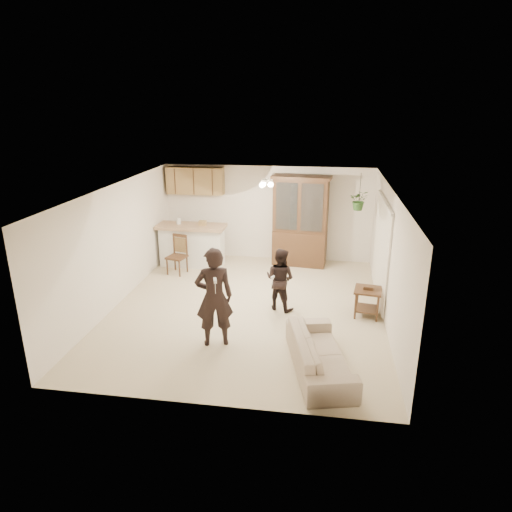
# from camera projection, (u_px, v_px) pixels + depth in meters

# --- Properties ---
(floor) EXTENTS (6.50, 6.50, 0.00)m
(floor) POSITION_uv_depth(u_px,v_px,m) (248.00, 308.00, 9.52)
(floor) COLOR beige
(floor) RESTS_ON ground
(ceiling) EXTENTS (5.50, 6.50, 0.02)m
(ceiling) POSITION_uv_depth(u_px,v_px,m) (247.00, 189.00, 8.71)
(ceiling) COLOR silver
(ceiling) RESTS_ON wall_back
(wall_back) EXTENTS (5.50, 0.02, 2.50)m
(wall_back) POSITION_uv_depth(u_px,v_px,m) (268.00, 213.00, 12.15)
(wall_back) COLOR white
(wall_back) RESTS_ON ground
(wall_front) EXTENTS (5.50, 0.02, 2.50)m
(wall_front) POSITION_uv_depth(u_px,v_px,m) (206.00, 326.00, 6.07)
(wall_front) COLOR white
(wall_front) RESTS_ON ground
(wall_left) EXTENTS (0.02, 6.50, 2.50)m
(wall_left) POSITION_uv_depth(u_px,v_px,m) (117.00, 245.00, 9.50)
(wall_left) COLOR white
(wall_left) RESTS_ON ground
(wall_right) EXTENTS (0.02, 6.50, 2.50)m
(wall_right) POSITION_uv_depth(u_px,v_px,m) (389.00, 258.00, 8.72)
(wall_right) COLOR white
(wall_right) RESTS_ON ground
(breakfast_bar) EXTENTS (1.60, 0.55, 1.00)m
(breakfast_bar) POSITION_uv_depth(u_px,v_px,m) (192.00, 247.00, 11.82)
(breakfast_bar) COLOR silver
(breakfast_bar) RESTS_ON floor
(bar_top) EXTENTS (1.75, 0.70, 0.08)m
(bar_top) POSITION_uv_depth(u_px,v_px,m) (191.00, 226.00, 11.64)
(bar_top) COLOR #9D7E5E
(bar_top) RESTS_ON breakfast_bar
(upper_cabinets) EXTENTS (1.50, 0.34, 0.70)m
(upper_cabinets) POSITION_uv_depth(u_px,v_px,m) (195.00, 181.00, 11.98)
(upper_cabinets) COLOR brown
(upper_cabinets) RESTS_ON wall_back
(vertical_blinds) EXTENTS (0.06, 2.30, 2.10)m
(vertical_blinds) POSITION_uv_depth(u_px,v_px,m) (381.00, 250.00, 9.62)
(vertical_blinds) COLOR silver
(vertical_blinds) RESTS_ON wall_right
(ceiling_fixture) EXTENTS (0.36, 0.36, 0.20)m
(ceiling_fixture) POSITION_uv_depth(u_px,v_px,m) (265.00, 184.00, 9.83)
(ceiling_fixture) COLOR #FFE7BF
(ceiling_fixture) RESTS_ON ceiling
(hanging_plant) EXTENTS (0.43, 0.37, 0.48)m
(hanging_plant) POSITION_uv_depth(u_px,v_px,m) (359.00, 200.00, 10.84)
(hanging_plant) COLOR #234E1F
(hanging_plant) RESTS_ON ceiling
(plant_cord) EXTENTS (0.01, 0.01, 0.65)m
(plant_cord) POSITION_uv_depth(u_px,v_px,m) (360.00, 187.00, 10.73)
(plant_cord) COLOR black
(plant_cord) RESTS_ON ceiling
(sofa) EXTENTS (1.15, 1.99, 0.73)m
(sofa) POSITION_uv_depth(u_px,v_px,m) (320.00, 349.00, 7.22)
(sofa) COLOR beige
(sofa) RESTS_ON floor
(adult) EXTENTS (0.76, 0.61, 1.80)m
(adult) POSITION_uv_depth(u_px,v_px,m) (214.00, 297.00, 7.83)
(adult) COLOR black
(adult) RESTS_ON floor
(child) EXTENTS (0.80, 0.73, 1.35)m
(child) POSITION_uv_depth(u_px,v_px,m) (280.00, 278.00, 9.27)
(child) COLOR black
(child) RESTS_ON floor
(china_hutch) EXTENTS (1.53, 0.73, 2.33)m
(china_hutch) POSITION_uv_depth(u_px,v_px,m) (300.00, 222.00, 11.69)
(china_hutch) COLOR #332012
(china_hutch) RESTS_ON floor
(side_table) EXTENTS (0.60, 0.60, 0.64)m
(side_table) POSITION_uv_depth(u_px,v_px,m) (367.00, 302.00, 9.06)
(side_table) COLOR #332012
(side_table) RESTS_ON floor
(chair_bar) EXTENTS (0.52, 0.52, 0.97)m
(chair_bar) POSITION_uv_depth(u_px,v_px,m) (177.00, 263.00, 11.32)
(chair_bar) COLOR #332012
(chair_bar) RESTS_ON floor
(chair_hutch_left) EXTENTS (0.59, 0.59, 1.15)m
(chair_hutch_left) POSITION_uv_depth(u_px,v_px,m) (290.00, 251.00, 12.04)
(chair_hutch_left) COLOR #332012
(chair_hutch_left) RESTS_ON floor
(chair_hutch_right) EXTENTS (0.48, 0.48, 0.94)m
(chair_hutch_right) POSITION_uv_depth(u_px,v_px,m) (283.00, 252.00, 12.14)
(chair_hutch_right) COLOR #332012
(chair_hutch_right) RESTS_ON floor
(controller_adult) EXTENTS (0.09, 0.16, 0.05)m
(controller_adult) POSITION_uv_depth(u_px,v_px,m) (215.00, 280.00, 7.29)
(controller_adult) COLOR white
(controller_adult) RESTS_ON adult
(controller_child) EXTENTS (0.08, 0.12, 0.03)m
(controller_child) POSITION_uv_depth(u_px,v_px,m) (273.00, 277.00, 8.98)
(controller_child) COLOR white
(controller_child) RESTS_ON child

